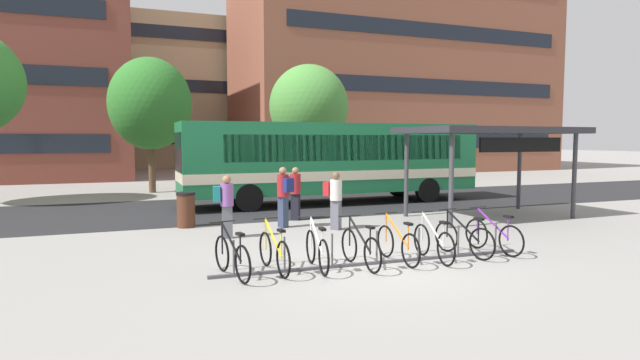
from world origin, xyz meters
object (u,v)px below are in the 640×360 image
at_px(parked_bicycle_silver_5, 433,243).
at_px(parked_bicycle_black_6, 464,239).
at_px(parked_bicycle_black_3, 360,248).
at_px(transit_shelter, 491,133).
at_px(commuter_teal_pack_2, 226,202).
at_px(parked_bicycle_white_2, 317,250).
at_px(commuter_red_pack_3, 335,196).
at_px(street_tree_0, 309,106).
at_px(commuter_navy_pack_1, 284,193).
at_px(trash_bin, 186,210).
at_px(parked_bicycle_yellow_1, 274,252).
at_px(parked_bicycle_orange_4, 398,244).
at_px(parked_bicycle_black_0, 232,257).
at_px(city_bus, 331,159).
at_px(commuter_maroon_pack_0, 294,190).
at_px(parked_bicycle_purple_7, 493,236).
at_px(street_tree_1, 150,104).

xyz_separation_m(parked_bicycle_silver_5, parked_bicycle_black_6, (0.87, 0.13, 0.00)).
distance_m(parked_bicycle_black_3, transit_shelter, 8.46).
bearing_deg(commuter_teal_pack_2, parked_bicycle_white_2, -66.72).
xyz_separation_m(transit_shelter, commuter_red_pack_3, (-5.65, -0.25, -1.82)).
xyz_separation_m(parked_bicycle_black_6, street_tree_0, (2.45, 16.73, 3.97)).
xyz_separation_m(commuter_navy_pack_1, trash_bin, (-2.65, 1.10, -0.50)).
bearing_deg(parked_bicycle_yellow_1, parked_bicycle_orange_4, -98.03).
bearing_deg(commuter_teal_pack_2, parked_bicycle_yellow_1, -78.84).
relative_size(transit_shelter, commuter_navy_pack_1, 3.24).
bearing_deg(parked_bicycle_black_0, city_bus, -42.47).
bearing_deg(commuter_red_pack_3, city_bus, 119.28).
xyz_separation_m(commuter_maroon_pack_0, commuter_red_pack_3, (0.54, -2.03, -0.02)).
height_order(city_bus, commuter_red_pack_3, city_bus).
relative_size(city_bus, parked_bicycle_black_3, 6.98).
bearing_deg(city_bus, commuter_navy_pack_1, 53.80).
relative_size(city_bus, parked_bicycle_purple_7, 7.01).
bearing_deg(commuter_navy_pack_1, trash_bin, 46.66).
bearing_deg(street_tree_0, parked_bicycle_silver_5, -101.12).
height_order(parked_bicycle_black_0, parked_bicycle_purple_7, same).
height_order(parked_bicycle_orange_4, transit_shelter, transit_shelter).
xyz_separation_m(parked_bicycle_black_0, street_tree_0, (7.56, 16.62, 3.97)).
bearing_deg(commuter_navy_pack_1, transit_shelter, -115.70).
height_order(transit_shelter, commuter_navy_pack_1, transit_shelter).
relative_size(parked_bicycle_purple_7, transit_shelter, 0.30).
xyz_separation_m(commuter_teal_pack_2, street_tree_0, (6.96, 12.84, 3.40)).
relative_size(commuter_maroon_pack_0, commuter_teal_pack_2, 1.03).
relative_size(city_bus, parked_bicycle_yellow_1, 6.98).
distance_m(commuter_red_pack_3, trash_bin, 4.39).
distance_m(commuter_navy_pack_1, street_tree_0, 13.31).
xyz_separation_m(parked_bicycle_orange_4, transit_shelter, (5.93, 4.29, 2.38)).
xyz_separation_m(city_bus, commuter_teal_pack_2, (-5.33, -5.72, -0.83)).
height_order(transit_shelter, street_tree_0, street_tree_0).
relative_size(parked_bicycle_purple_7, commuter_maroon_pack_0, 1.01).
xyz_separation_m(parked_bicycle_yellow_1, street_tree_0, (6.72, 16.53, 3.97)).
height_order(parked_bicycle_black_6, commuter_red_pack_3, commuter_red_pack_3).
distance_m(commuter_teal_pack_2, commuter_red_pack_3, 3.14).
relative_size(commuter_maroon_pack_0, commuter_navy_pack_1, 0.96).
xyz_separation_m(city_bus, parked_bicycle_black_6, (-0.81, -9.61, -1.39)).
bearing_deg(street_tree_0, city_bus, -102.92).
distance_m(parked_bicycle_black_0, commuter_teal_pack_2, 3.87).
height_order(commuter_navy_pack_1, commuter_red_pack_3, commuter_navy_pack_1).
bearing_deg(commuter_maroon_pack_0, commuter_navy_pack_1, -85.32).
xyz_separation_m(parked_bicycle_purple_7, commuter_red_pack_3, (-2.22, 4.01, 0.57)).
distance_m(parked_bicycle_white_2, parked_bicycle_purple_7, 4.28).
bearing_deg(street_tree_1, parked_bicycle_orange_4, -76.32).
relative_size(parked_bicycle_white_2, parked_bicycle_orange_4, 1.00).
xyz_separation_m(parked_bicycle_yellow_1, commuter_teal_pack_2, (-0.24, 3.69, 0.56)).
height_order(parked_bicycle_orange_4, street_tree_1, street_tree_1).
xyz_separation_m(parked_bicycle_purple_7, street_tree_0, (1.61, 16.69, 3.97)).
bearing_deg(commuter_red_pack_3, parked_bicycle_orange_4, -43.21).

